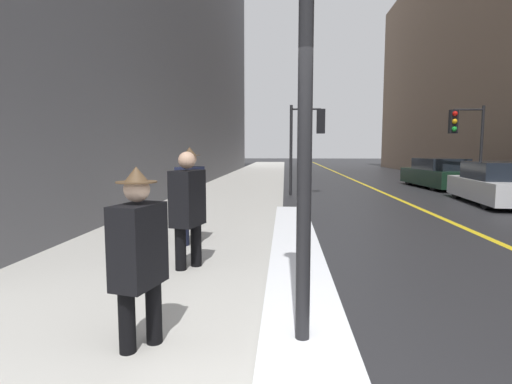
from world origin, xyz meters
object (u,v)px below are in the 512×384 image
traffic_light_near (310,131)px  parked_car_dark_green (438,174)px  pedestrian_trailing (190,192)px  traffic_light_far (464,131)px  parked_car_white (497,185)px  pedestrian_nearside (188,204)px  pedestrian_in_fedora (139,251)px

traffic_light_near → parked_car_dark_green: size_ratio=0.71×
pedestrian_trailing → parked_car_dark_green: size_ratio=0.37×
traffic_light_far → parked_car_white: size_ratio=0.79×
traffic_light_near → pedestrian_trailing: (-2.61, -8.20, -1.46)m
parked_car_white → traffic_light_near: bearing=74.6°
pedestrian_nearside → parked_car_white: 11.00m
parked_car_dark_green → pedestrian_nearside: bearing=143.8°
parked_car_white → pedestrian_in_fedora: bearing=146.3°
traffic_light_near → traffic_light_far: 5.98m
pedestrian_in_fedora → parked_car_white: pedestrian_in_fedora is taller
pedestrian_nearside → pedestrian_trailing: size_ratio=0.96×
traffic_light_far → pedestrian_nearside: bearing=51.0°
pedestrian_trailing → pedestrian_in_fedora: bearing=20.9°
pedestrian_in_fedora → traffic_light_far: bearing=161.7°
parked_car_white → parked_car_dark_green: bearing=2.6°
pedestrian_nearside → parked_car_white: pedestrian_nearside is taller
pedestrian_nearside → traffic_light_near: bearing=-179.5°
traffic_light_near → traffic_light_far: traffic_light_far is taller
parked_car_white → traffic_light_far: bearing=1.8°
traffic_light_far → parked_car_dark_green: (0.07, 2.50, -1.82)m
pedestrian_nearside → parked_car_dark_green: size_ratio=0.36×
traffic_light_far → pedestrian_trailing: size_ratio=1.93×
pedestrian_trailing → traffic_light_far: bearing=150.6°
parked_car_dark_green → parked_car_white: bearing=173.9°
traffic_light_far → parked_car_dark_green: size_ratio=0.72×
pedestrian_trailing → parked_car_dark_green: 14.40m
pedestrian_in_fedora → pedestrian_trailing: size_ratio=0.89×
pedestrian_in_fedora → traffic_light_near: bearing=-176.3°
traffic_light_far → parked_car_dark_green: bearing=-92.4°
traffic_light_near → pedestrian_trailing: 8.73m
pedestrian_trailing → parked_car_dark_green: pedestrian_trailing is taller
traffic_light_far → parked_car_dark_green: traffic_light_far is taller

